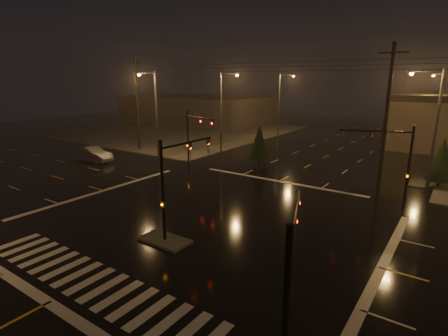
% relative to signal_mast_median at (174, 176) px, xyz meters
% --- Properties ---
extents(ground, '(140.00, 140.00, 0.00)m').
position_rel_signal_mast_median_xyz_m(ground, '(-0.00, 3.07, -3.75)').
color(ground, black).
rests_on(ground, ground).
extents(sidewalk_nw, '(36.00, 36.00, 0.12)m').
position_rel_signal_mast_median_xyz_m(sidewalk_nw, '(-30.00, 33.07, -3.69)').
color(sidewalk_nw, '#4A4742').
rests_on(sidewalk_nw, ground).
extents(median_island, '(3.00, 1.60, 0.15)m').
position_rel_signal_mast_median_xyz_m(median_island, '(-0.00, -0.93, -3.68)').
color(median_island, '#4A4742').
rests_on(median_island, ground).
extents(crosswalk, '(15.00, 2.60, 0.01)m').
position_rel_signal_mast_median_xyz_m(crosswalk, '(-0.00, -5.93, -3.75)').
color(crosswalk, beige).
rests_on(crosswalk, ground).
extents(stop_bar_near, '(16.00, 0.50, 0.01)m').
position_rel_signal_mast_median_xyz_m(stop_bar_near, '(-0.00, -7.93, -3.75)').
color(stop_bar_near, beige).
rests_on(stop_bar_near, ground).
extents(stop_bar_far, '(16.00, 0.50, 0.01)m').
position_rel_signal_mast_median_xyz_m(stop_bar_far, '(-0.00, 14.07, -3.75)').
color(stop_bar_far, beige).
rests_on(stop_bar_far, ground).
extents(commercial_block, '(30.00, 18.00, 5.60)m').
position_rel_signal_mast_median_xyz_m(commercial_block, '(-35.00, 45.07, -0.95)').
color(commercial_block, '#3A3433').
rests_on(commercial_block, ground).
extents(signal_mast_median, '(0.25, 4.59, 6.00)m').
position_rel_signal_mast_median_xyz_m(signal_mast_median, '(0.00, 0.00, 0.00)').
color(signal_mast_median, black).
rests_on(signal_mast_median, ground).
extents(signal_mast_ne, '(4.84, 1.86, 6.00)m').
position_rel_signal_mast_median_xyz_m(signal_mast_ne, '(9.50, 13.21, 0.04)').
color(signal_mast_ne, black).
rests_on(signal_mast_ne, ground).
extents(signal_mast_nw, '(4.84, 1.86, 6.00)m').
position_rel_signal_mast_median_xyz_m(signal_mast_nw, '(-9.50, 13.21, 0.04)').
color(signal_mast_nw, black).
rests_on(signal_mast_nw, ground).
extents(signal_mast_se, '(1.55, 3.87, 6.00)m').
position_rel_signal_mast_median_xyz_m(signal_mast_se, '(10.23, -6.68, -0.04)').
color(signal_mast_se, black).
rests_on(signal_mast_se, ground).
extents(streetlight_1, '(2.77, 0.32, 10.00)m').
position_rel_signal_mast_median_xyz_m(streetlight_1, '(-11.18, 21.07, 2.05)').
color(streetlight_1, '#38383A').
rests_on(streetlight_1, ground).
extents(streetlight_2, '(2.77, 0.32, 10.00)m').
position_rel_signal_mast_median_xyz_m(streetlight_2, '(-11.18, 37.07, 2.05)').
color(streetlight_2, '#38383A').
rests_on(streetlight_2, ground).
extents(streetlight_3, '(2.77, 0.32, 10.00)m').
position_rel_signal_mast_median_xyz_m(streetlight_3, '(11.18, 19.07, 2.05)').
color(streetlight_3, '#38383A').
rests_on(streetlight_3, ground).
extents(streetlight_4, '(2.77, 0.32, 10.00)m').
position_rel_signal_mast_median_xyz_m(streetlight_4, '(11.18, 39.07, 2.05)').
color(streetlight_4, '#38383A').
rests_on(streetlight_4, ground).
extents(streetlight_5, '(0.32, 2.77, 10.00)m').
position_rel_signal_mast_median_xyz_m(streetlight_5, '(-16.00, 14.26, 2.05)').
color(streetlight_5, '#38383A').
rests_on(streetlight_5, ground).
extents(utility_pole_0, '(2.20, 0.32, 12.00)m').
position_rel_signal_mast_median_xyz_m(utility_pole_0, '(-22.00, 17.07, 2.38)').
color(utility_pole_0, black).
rests_on(utility_pole_0, ground).
extents(utility_pole_1, '(2.20, 0.32, 12.00)m').
position_rel_signal_mast_median_xyz_m(utility_pole_1, '(8.00, 17.07, 2.38)').
color(utility_pole_1, black).
rests_on(utility_pole_1, ground).
extents(conifer_0, '(2.40, 2.40, 4.44)m').
position_rel_signal_mast_median_xyz_m(conifer_0, '(12.21, 20.17, -1.18)').
color(conifer_0, black).
rests_on(conifer_0, ground).
extents(conifer_3, '(2.37, 2.37, 4.41)m').
position_rel_signal_mast_median_xyz_m(conifer_3, '(-4.77, 18.78, -1.20)').
color(conifer_3, black).
rests_on(conifer_3, ground).
extents(car_crossing, '(5.28, 2.20, 1.70)m').
position_rel_signal_mast_median_xyz_m(car_crossing, '(-21.17, 9.20, -2.90)').
color(car_crossing, '#57595F').
rests_on(car_crossing, ground).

